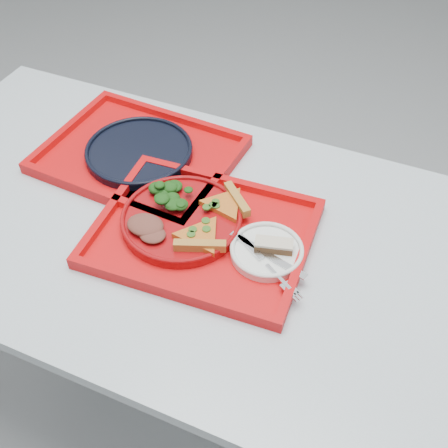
{
  "coord_description": "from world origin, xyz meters",
  "views": [
    {
      "loc": [
        0.36,
        -0.74,
        1.64
      ],
      "look_at": [
        0.03,
        0.01,
        0.78
      ],
      "focal_mm": 45.0,
      "sensor_mm": 36.0,
      "label": 1
    }
  ],
  "objects": [
    {
      "name": "salad_heap",
      "position": [
        -0.1,
        0.04,
        0.8
      ],
      "size": [
        0.09,
        0.08,
        0.04
      ],
      "primitive_type": "ellipsoid",
      "color": "black",
      "rests_on": "dinner_plate"
    },
    {
      "name": "meat_portion",
      "position": [
        -0.11,
        -0.07,
        0.79
      ],
      "size": [
        0.08,
        0.06,
        0.02
      ],
      "primitive_type": "ellipsoid",
      "color": "brown",
      "rests_on": "dinner_plate"
    },
    {
      "name": "table",
      "position": [
        0.0,
        0.0,
        0.68
      ],
      "size": [
        1.6,
        0.8,
        0.75
      ],
      "color": "#A9B5BE",
      "rests_on": "ground"
    },
    {
      "name": "tray_far",
      "position": [
        -0.26,
        0.16,
        0.76
      ],
      "size": [
        0.47,
        0.38,
        0.01
      ],
      "primitive_type": "cube",
      "rotation": [
        0.0,
        0.0,
        -0.06
      ],
      "color": "red",
      "rests_on": "table"
    },
    {
      "name": "navy_plate",
      "position": [
        -0.26,
        0.16,
        0.77
      ],
      "size": [
        0.26,
        0.26,
        0.02
      ],
      "primitive_type": "cylinder",
      "color": "black",
      "rests_on": "tray_far"
    },
    {
      "name": "dessert_bar",
      "position": [
        0.15,
        -0.01,
        0.79
      ],
      "size": [
        0.08,
        0.05,
        0.02
      ],
      "rotation": [
        0.0,
        0.0,
        0.26
      ],
      "color": "#4E321A",
      "rests_on": "side_plate"
    },
    {
      "name": "tray_main",
      "position": [
        -0.0,
        -0.02,
        0.76
      ],
      "size": [
        0.47,
        0.38,
        0.01
      ],
      "primitive_type": "cube",
      "rotation": [
        0.0,
        0.0,
        0.06
      ],
      "color": "red",
      "rests_on": "table"
    },
    {
      "name": "fork",
      "position": [
        0.16,
        -0.05,
        0.78
      ],
      "size": [
        0.17,
        0.12,
        0.01
      ],
      "primitive_type": "cube",
      "rotation": [
        0.0,
        0.0,
        -0.56
      ],
      "color": "silver",
      "rests_on": "side_plate"
    },
    {
      "name": "ground",
      "position": [
        0.0,
        0.0,
        0.0
      ],
      "size": [
        10.0,
        10.0,
        0.0
      ],
      "primitive_type": "plane",
      "color": "#93979B",
      "rests_on": "ground"
    },
    {
      "name": "knife",
      "position": [
        0.15,
        -0.03,
        0.78
      ],
      "size": [
        0.18,
        0.06,
        0.01
      ],
      "primitive_type": "cube",
      "rotation": [
        0.0,
        0.0,
        -0.26
      ],
      "color": "silver",
      "rests_on": "side_plate"
    },
    {
      "name": "pizza_slice_b",
      "position": [
        0.02,
        0.06,
        0.79
      ],
      "size": [
        0.15,
        0.15,
        0.02
      ],
      "primitive_type": null,
      "rotation": [
        0.0,
        0.0,
        3.97
      ],
      "color": "orange",
      "rests_on": "dinner_plate"
    },
    {
      "name": "pizza_slice_a",
      "position": [
        0.01,
        -0.04,
        0.79
      ],
      "size": [
        0.14,
        0.15,
        0.02
      ],
      "primitive_type": null,
      "rotation": [
        0.0,
        0.0,
        1.95
      ],
      "color": "orange",
      "rests_on": "dinner_plate"
    },
    {
      "name": "dinner_plate",
      "position": [
        -0.06,
        -0.01,
        0.77
      ],
      "size": [
        0.26,
        0.26,
        0.02
      ],
      "primitive_type": "cylinder",
      "color": "#94090C",
      "rests_on": "tray_main"
    },
    {
      "name": "side_plate",
      "position": [
        0.14,
        -0.02,
        0.77
      ],
      "size": [
        0.15,
        0.15,
        0.01
      ],
      "primitive_type": "cylinder",
      "color": "white",
      "rests_on": "tray_main"
    }
  ]
}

